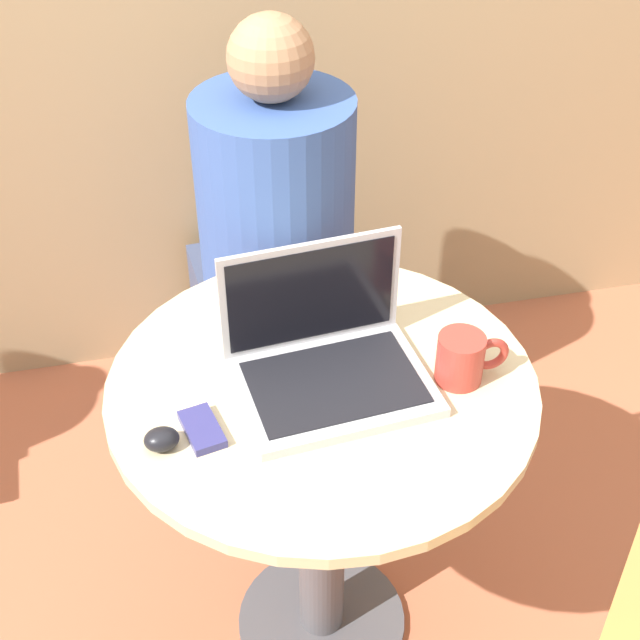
# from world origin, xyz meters

# --- Properties ---
(ground_plane) EXTENTS (12.00, 12.00, 0.00)m
(ground_plane) POSITION_xyz_m (0.00, 0.00, 0.00)
(ground_plane) COLOR #B26042
(round_table) EXTENTS (0.79, 0.79, 0.77)m
(round_table) POSITION_xyz_m (0.00, 0.00, 0.57)
(round_table) COLOR #4C4C51
(round_table) RESTS_ON ground_plane
(laptop) EXTENTS (0.36, 0.29, 0.24)m
(laptop) POSITION_xyz_m (0.01, 0.01, 0.82)
(laptop) COLOR #B7B7BC
(laptop) RESTS_ON round_table
(cell_phone) EXTENTS (0.08, 0.11, 0.02)m
(cell_phone) POSITION_xyz_m (-0.23, -0.09, 0.78)
(cell_phone) COLOR navy
(cell_phone) RESTS_ON round_table
(computer_mouse) EXTENTS (0.06, 0.05, 0.04)m
(computer_mouse) POSITION_xyz_m (-0.30, -0.11, 0.79)
(computer_mouse) COLOR black
(computer_mouse) RESTS_ON round_table
(coffee_cup) EXTENTS (0.14, 0.09, 0.09)m
(coffee_cup) POSITION_xyz_m (0.25, -0.05, 0.82)
(coffee_cup) COLOR #B2382D
(coffee_cup) RESTS_ON round_table
(person_seated) EXTENTS (0.40, 0.60, 1.23)m
(person_seated) POSITION_xyz_m (0.03, 0.70, 0.51)
(person_seated) COLOR #3D4766
(person_seated) RESTS_ON ground_plane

